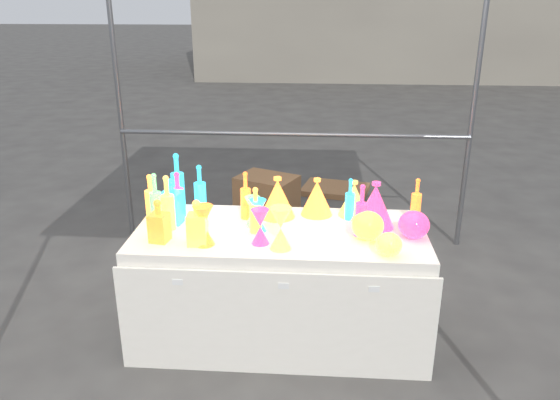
# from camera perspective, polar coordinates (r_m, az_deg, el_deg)

# --- Properties ---
(ground) EXTENTS (80.00, 80.00, 0.00)m
(ground) POSITION_cam_1_polar(r_m,az_deg,el_deg) (3.76, 0.00, -13.70)
(ground) COLOR #5E5B57
(ground) RESTS_ON ground
(display_table) EXTENTS (1.84, 0.83, 0.75)m
(display_table) POSITION_cam_1_polar(r_m,az_deg,el_deg) (3.55, -0.01, -8.79)
(display_table) COLOR white
(display_table) RESTS_ON ground
(cardboard_box_closed) EXTENTS (0.69, 0.61, 0.41)m
(cardboard_box_closed) POSITION_cam_1_polar(r_m,az_deg,el_deg) (5.54, -1.37, 0.43)
(cardboard_box_closed) COLOR #AD784E
(cardboard_box_closed) RESTS_ON ground
(cardboard_box_flat) EXTENTS (0.82, 0.67, 0.06)m
(cardboard_box_flat) POSITION_cam_1_polar(r_m,az_deg,el_deg) (6.28, 5.82, 1.12)
(cardboard_box_flat) COLOR #AD784E
(cardboard_box_flat) RESTS_ON ground
(bottle_0) EXTENTS (0.09, 0.09, 0.30)m
(bottle_0) POSITION_cam_1_polar(r_m,az_deg,el_deg) (3.63, -13.36, 0.39)
(bottle_0) COLOR #F71737
(bottle_0) RESTS_ON display_table
(bottle_1) EXTENTS (0.09, 0.09, 0.38)m
(bottle_1) POSITION_cam_1_polar(r_m,az_deg,el_deg) (3.76, -10.67, 2.02)
(bottle_1) COLOR #188518
(bottle_1) RESTS_ON display_table
(bottle_2) EXTENTS (0.09, 0.09, 0.32)m
(bottle_2) POSITION_cam_1_polar(r_m,az_deg,el_deg) (3.52, -3.61, 0.51)
(bottle_2) COLOR gold
(bottle_2) RESTS_ON display_table
(bottle_3) EXTENTS (0.10, 0.10, 0.30)m
(bottle_3) POSITION_cam_1_polar(r_m,az_deg,el_deg) (3.62, -10.62, 0.61)
(bottle_3) COLOR #1A429A
(bottle_3) RESTS_ON display_table
(bottle_4) EXTENTS (0.10, 0.10, 0.35)m
(bottle_4) POSITION_cam_1_polar(r_m,az_deg,el_deg) (3.41, -11.67, -0.27)
(bottle_4) COLOR #127567
(bottle_4) RESTS_ON display_table
(bottle_5) EXTENTS (0.09, 0.09, 0.34)m
(bottle_5) POSITION_cam_1_polar(r_m,az_deg,el_deg) (3.49, -12.87, 0.06)
(bottle_5) COLOR #C627B4
(bottle_5) RESTS_ON display_table
(bottle_6) EXTENTS (0.08, 0.08, 0.29)m
(bottle_6) POSITION_cam_1_polar(r_m,az_deg,el_deg) (3.31, -2.56, -1.04)
(bottle_6) COLOR #F71737
(bottle_6) RESTS_ON display_table
(bottle_7) EXTENTS (0.08, 0.08, 0.34)m
(bottle_7) POSITION_cam_1_polar(r_m,az_deg,el_deg) (3.63, -8.36, 1.12)
(bottle_7) COLOR #188518
(bottle_7) RESTS_ON display_table
(decanter_0) EXTENTS (0.12, 0.12, 0.27)m
(decanter_0) POSITION_cam_1_polar(r_m,az_deg,el_deg) (3.19, -8.65, -2.31)
(decanter_0) COLOR #F71737
(decanter_0) RESTS_ON display_table
(decanter_1) EXTENTS (0.12, 0.12, 0.26)m
(decanter_1) POSITION_cam_1_polar(r_m,az_deg,el_deg) (3.27, -12.56, -2.11)
(decanter_1) COLOR gold
(decanter_1) RESTS_ON display_table
(decanter_2) EXTENTS (0.14, 0.14, 0.30)m
(decanter_2) POSITION_cam_1_polar(r_m,az_deg,el_deg) (3.52, -11.23, -0.08)
(decanter_2) COLOR #188518
(decanter_2) RESTS_ON display_table
(hourglass_0) EXTENTS (0.15, 0.15, 0.24)m
(hourglass_0) POSITION_cam_1_polar(r_m,az_deg,el_deg) (3.18, -7.98, -2.65)
(hourglass_0) COLOR gold
(hourglass_0) RESTS_ON display_table
(hourglass_1) EXTENTS (0.13, 0.13, 0.21)m
(hourglass_1) POSITION_cam_1_polar(r_m,az_deg,el_deg) (3.17, -2.08, -2.79)
(hourglass_1) COLOR #1A429A
(hourglass_1) RESTS_ON display_table
(hourglass_2) EXTENTS (0.13, 0.13, 0.25)m
(hourglass_2) POSITION_cam_1_polar(r_m,az_deg,el_deg) (3.10, 0.07, -2.97)
(hourglass_2) COLOR #127567
(hourglass_2) RESTS_ON display_table
(hourglass_3) EXTENTS (0.10, 0.10, 0.19)m
(hourglass_3) POSITION_cam_1_polar(r_m,az_deg,el_deg) (3.42, -2.89, -1.18)
(hourglass_3) COLOR #C627B4
(hourglass_3) RESTS_ON display_table
(hourglass_5) EXTENTS (0.11, 0.11, 0.20)m
(hourglass_5) POSITION_cam_1_polar(r_m,az_deg,el_deg) (3.34, -2.30, -1.63)
(hourglass_5) COLOR #188518
(hourglass_5) RESTS_ON display_table
(globe_0) EXTENTS (0.25, 0.25, 0.15)m
(globe_0) POSITION_cam_1_polar(r_m,az_deg,el_deg) (3.28, 9.14, -2.80)
(globe_0) COLOR #F71737
(globe_0) RESTS_ON display_table
(globe_1) EXTENTS (0.17, 0.17, 0.12)m
(globe_1) POSITION_cam_1_polar(r_m,az_deg,el_deg) (3.11, 11.30, -4.70)
(globe_1) COLOR #127567
(globe_1) RESTS_ON display_table
(globe_3) EXTENTS (0.21, 0.21, 0.15)m
(globe_3) POSITION_cam_1_polar(r_m,az_deg,el_deg) (3.35, 13.80, -2.67)
(globe_3) COLOR #1A429A
(globe_3) RESTS_ON display_table
(lampshade_0) EXTENTS (0.28, 0.28, 0.25)m
(lampshade_0) POSITION_cam_1_polar(r_m,az_deg,el_deg) (3.59, 3.88, 0.36)
(lampshade_0) COLOR yellow
(lampshade_0) RESTS_ON display_table
(lampshade_1) EXTENTS (0.31, 0.31, 0.27)m
(lampshade_1) POSITION_cam_1_polar(r_m,az_deg,el_deg) (3.55, -0.25, 0.32)
(lampshade_1) COLOR yellow
(lampshade_1) RESTS_ON display_table
(lampshade_2) EXTENTS (0.30, 0.30, 0.29)m
(lampshade_2) POSITION_cam_1_polar(r_m,az_deg,el_deg) (3.44, 9.90, -0.46)
(lampshade_2) COLOR #1A429A
(lampshade_2) RESTS_ON display_table
(lampshade_3) EXTENTS (0.22, 0.22, 0.24)m
(lampshade_3) POSITION_cam_1_polar(r_m,az_deg,el_deg) (3.61, 7.73, 0.19)
(lampshade_3) COLOR #127567
(lampshade_3) RESTS_ON display_table
(bottle_8) EXTENTS (0.07, 0.07, 0.28)m
(bottle_8) POSITION_cam_1_polar(r_m,az_deg,el_deg) (3.53, 7.32, 0.11)
(bottle_8) COLOR #188518
(bottle_8) RESTS_ON display_table
(bottle_9) EXTENTS (0.07, 0.07, 0.29)m
(bottle_9) POSITION_cam_1_polar(r_m,az_deg,el_deg) (3.59, 14.06, 0.03)
(bottle_9) COLOR gold
(bottle_9) RESTS_ON display_table
(bottle_10) EXTENTS (0.08, 0.08, 0.33)m
(bottle_10) POSITION_cam_1_polar(r_m,az_deg,el_deg) (3.29, 8.50, -1.06)
(bottle_10) COLOR #1A429A
(bottle_10) RESTS_ON display_table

